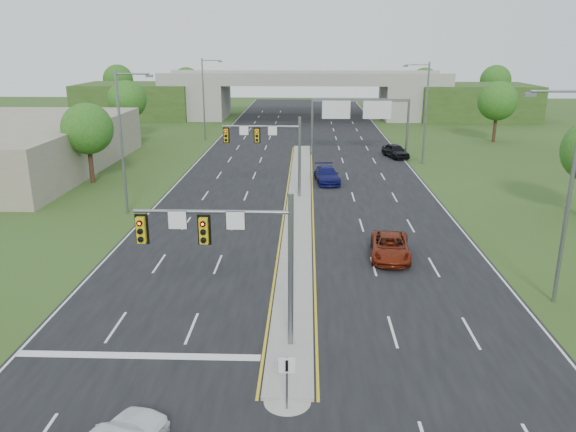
% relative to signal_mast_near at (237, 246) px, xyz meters
% --- Properties ---
extents(ground, '(240.00, 240.00, 0.00)m').
position_rel_signal_mast_near_xyz_m(ground, '(2.26, 0.07, -4.73)').
color(ground, '#314619').
rests_on(ground, ground).
extents(road, '(24.00, 160.00, 0.02)m').
position_rel_signal_mast_near_xyz_m(road, '(2.26, 35.07, -4.72)').
color(road, black).
rests_on(road, ground).
extents(median, '(2.00, 54.00, 0.16)m').
position_rel_signal_mast_near_xyz_m(median, '(2.26, 23.07, -4.63)').
color(median, gray).
rests_on(median, road).
extents(median_nose, '(2.00, 2.00, 0.16)m').
position_rel_signal_mast_near_xyz_m(median_nose, '(2.26, -3.93, -4.63)').
color(median_nose, gray).
rests_on(median_nose, road).
extents(lane_markings, '(23.72, 160.00, 0.01)m').
position_rel_signal_mast_near_xyz_m(lane_markings, '(1.66, 28.99, -4.70)').
color(lane_markings, gold).
rests_on(lane_markings, road).
extents(signal_mast_near, '(6.62, 0.60, 7.00)m').
position_rel_signal_mast_near_xyz_m(signal_mast_near, '(0.00, 0.00, 0.00)').
color(signal_mast_near, slate).
rests_on(signal_mast_near, ground).
extents(signal_mast_far, '(6.62, 0.60, 7.00)m').
position_rel_signal_mast_near_xyz_m(signal_mast_far, '(0.00, 25.00, 0.00)').
color(signal_mast_far, slate).
rests_on(signal_mast_far, ground).
extents(keep_right_sign, '(0.60, 0.13, 2.20)m').
position_rel_signal_mast_near_xyz_m(keep_right_sign, '(2.26, -4.45, -3.21)').
color(keep_right_sign, slate).
rests_on(keep_right_sign, ground).
extents(sign_gantry, '(11.58, 0.44, 6.67)m').
position_rel_signal_mast_near_xyz_m(sign_gantry, '(8.95, 44.99, 0.51)').
color(sign_gantry, slate).
rests_on(sign_gantry, ground).
extents(overpass, '(80.00, 14.00, 8.10)m').
position_rel_signal_mast_near_xyz_m(overpass, '(2.26, 80.07, -1.17)').
color(overpass, gray).
rests_on(overpass, ground).
extents(lightpole_l_mid, '(2.85, 0.25, 11.00)m').
position_rel_signal_mast_near_xyz_m(lightpole_l_mid, '(-11.03, 20.07, 1.38)').
color(lightpole_l_mid, slate).
rests_on(lightpole_l_mid, ground).
extents(lightpole_l_far, '(2.85, 0.25, 11.00)m').
position_rel_signal_mast_near_xyz_m(lightpole_l_far, '(-11.03, 55.07, 1.38)').
color(lightpole_l_far, slate).
rests_on(lightpole_l_far, ground).
extents(lightpole_r_near, '(2.85, 0.25, 11.00)m').
position_rel_signal_mast_near_xyz_m(lightpole_r_near, '(15.56, 5.07, 1.38)').
color(lightpole_r_near, slate).
rests_on(lightpole_r_near, ground).
extents(lightpole_r_far, '(2.85, 0.25, 11.00)m').
position_rel_signal_mast_near_xyz_m(lightpole_r_far, '(15.56, 40.07, 1.38)').
color(lightpole_r_far, slate).
rests_on(lightpole_r_far, ground).
extents(tree_l_near, '(4.80, 4.80, 7.60)m').
position_rel_signal_mast_near_xyz_m(tree_l_near, '(-17.74, 30.07, 0.45)').
color(tree_l_near, '#382316').
rests_on(tree_l_near, ground).
extents(tree_l_mid, '(5.20, 5.20, 8.12)m').
position_rel_signal_mast_near_xyz_m(tree_l_mid, '(-21.74, 55.07, 0.78)').
color(tree_l_mid, '#382316').
rests_on(tree_l_mid, ground).
extents(tree_r_mid, '(5.20, 5.20, 8.12)m').
position_rel_signal_mast_near_xyz_m(tree_r_mid, '(28.26, 55.07, 0.78)').
color(tree_r_mid, '#382316').
rests_on(tree_r_mid, ground).
extents(tree_back_a, '(6.00, 6.00, 8.85)m').
position_rel_signal_mast_near_xyz_m(tree_back_a, '(-35.74, 94.07, 1.11)').
color(tree_back_a, '#382316').
rests_on(tree_back_a, ground).
extents(tree_back_b, '(5.60, 5.60, 8.32)m').
position_rel_signal_mast_near_xyz_m(tree_back_b, '(-21.74, 94.07, 0.78)').
color(tree_back_b, '#382316').
rests_on(tree_back_b, ground).
extents(tree_back_c, '(5.60, 5.60, 8.32)m').
position_rel_signal_mast_near_xyz_m(tree_back_c, '(26.26, 94.07, 0.78)').
color(tree_back_c, '#382316').
rests_on(tree_back_c, ground).
extents(tree_back_d, '(6.00, 6.00, 8.85)m').
position_rel_signal_mast_near_xyz_m(tree_back_d, '(40.26, 94.07, 1.11)').
color(tree_back_d, '#382316').
rests_on(tree_back_d, ground).
extents(commercial_building, '(18.00, 30.00, 5.00)m').
position_rel_signal_mast_near_xyz_m(commercial_building, '(-27.74, 35.07, -2.23)').
color(commercial_building, gray).
rests_on(commercial_building, ground).
extents(car_far_a, '(2.80, 5.27, 1.41)m').
position_rel_signal_mast_near_xyz_m(car_far_a, '(8.15, 11.10, -4.00)').
color(car_far_a, maroon).
rests_on(car_far_a, road).
extents(car_far_b, '(2.64, 5.35, 1.49)m').
position_rel_signal_mast_near_xyz_m(car_far_b, '(4.83, 30.85, -3.96)').
color(car_far_b, '#0C0E4B').
rests_on(car_far_b, road).
extents(car_far_c, '(3.12, 4.94, 1.57)m').
position_rel_signal_mast_near_xyz_m(car_far_c, '(13.26, 43.56, -3.92)').
color(car_far_c, black).
rests_on(car_far_c, road).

